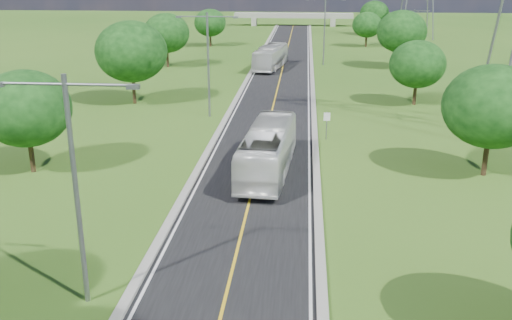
% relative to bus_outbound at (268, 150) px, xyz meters
% --- Properties ---
extents(ground, '(260.00, 260.00, 0.00)m').
position_rel_bus_outbound_xyz_m(ground, '(-0.80, 30.94, -1.76)').
color(ground, '#2C5718').
rests_on(ground, ground).
extents(road, '(8.00, 150.00, 0.06)m').
position_rel_bus_outbound_xyz_m(road, '(-0.80, 36.94, -1.73)').
color(road, black).
rests_on(road, ground).
extents(curb_left, '(0.50, 150.00, 0.22)m').
position_rel_bus_outbound_xyz_m(curb_left, '(-5.05, 36.94, -1.65)').
color(curb_left, gray).
rests_on(curb_left, ground).
extents(curb_right, '(0.50, 150.00, 0.22)m').
position_rel_bus_outbound_xyz_m(curb_right, '(3.45, 36.94, -1.65)').
color(curb_right, gray).
rests_on(curb_right, ground).
extents(speed_limit_sign, '(0.55, 0.09, 2.40)m').
position_rel_bus_outbound_xyz_m(speed_limit_sign, '(4.40, 8.93, -0.16)').
color(speed_limit_sign, slate).
rests_on(speed_limit_sign, ground).
extents(overpass, '(30.00, 3.00, 3.20)m').
position_rel_bus_outbound_xyz_m(overpass, '(-0.80, 110.94, 0.66)').
color(overpass, gray).
rests_on(overpass, ground).
extents(streetlight_near_left, '(5.90, 0.25, 10.00)m').
position_rel_bus_outbound_xyz_m(streetlight_near_left, '(-6.80, -17.06, 4.19)').
color(streetlight_near_left, slate).
rests_on(streetlight_near_left, ground).
extents(streetlight_mid_left, '(5.90, 0.25, 10.00)m').
position_rel_bus_outbound_xyz_m(streetlight_mid_left, '(-6.80, 15.94, 4.19)').
color(streetlight_mid_left, slate).
rests_on(streetlight_mid_left, ground).
extents(streetlight_far_right, '(5.90, 0.25, 10.00)m').
position_rel_bus_outbound_xyz_m(streetlight_far_right, '(5.20, 48.94, 4.19)').
color(streetlight_far_right, slate).
rests_on(streetlight_far_right, ground).
extents(tree_lb, '(6.30, 6.30, 7.33)m').
position_rel_bus_outbound_xyz_m(tree_lb, '(-16.80, -1.06, 2.89)').
color(tree_lb, black).
rests_on(tree_lb, ground).
extents(tree_lc, '(7.56, 7.56, 8.79)m').
position_rel_bus_outbound_xyz_m(tree_lc, '(-15.80, 20.94, 3.82)').
color(tree_lc, black).
rests_on(tree_lc, ground).
extents(tree_ld, '(6.72, 6.72, 7.82)m').
position_rel_bus_outbound_xyz_m(tree_ld, '(-17.80, 44.94, 3.20)').
color(tree_ld, black).
rests_on(tree_ld, ground).
extents(tree_le, '(5.88, 5.88, 6.84)m').
position_rel_bus_outbound_xyz_m(tree_le, '(-15.30, 68.94, 2.58)').
color(tree_le, black).
rests_on(tree_le, ground).
extents(tree_rb, '(6.72, 6.72, 7.82)m').
position_rel_bus_outbound_xyz_m(tree_rb, '(15.20, 0.94, 3.20)').
color(tree_rb, black).
rests_on(tree_rb, ground).
extents(tree_rc, '(5.88, 5.88, 6.84)m').
position_rel_bus_outbound_xyz_m(tree_rc, '(14.20, 22.94, 2.58)').
color(tree_rc, black).
rests_on(tree_rc, ground).
extents(tree_rd, '(7.14, 7.14, 8.30)m').
position_rel_bus_outbound_xyz_m(tree_rd, '(16.20, 46.94, 3.51)').
color(tree_rd, black).
rests_on(tree_rd, ground).
extents(tree_re, '(5.46, 5.46, 6.35)m').
position_rel_bus_outbound_xyz_m(tree_re, '(13.70, 70.94, 2.27)').
color(tree_re, black).
rests_on(tree_re, ground).
extents(tree_rf, '(6.30, 6.30, 7.33)m').
position_rel_bus_outbound_xyz_m(tree_rf, '(17.20, 90.94, 2.89)').
color(tree_rf, black).
rests_on(tree_rf, ground).
extents(bus_outbound, '(3.70, 12.34, 3.39)m').
position_rel_bus_outbound_xyz_m(bus_outbound, '(0.00, 0.00, 0.00)').
color(bus_outbound, silver).
rests_on(bus_outbound, road).
extents(bus_inbound, '(4.60, 12.21, 3.32)m').
position_rel_bus_outbound_xyz_m(bus_inbound, '(-2.52, 44.60, -0.04)').
color(bus_inbound, silver).
rests_on(bus_inbound, road).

